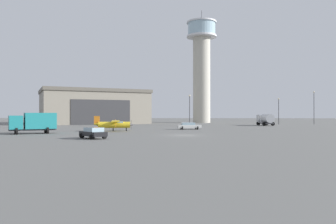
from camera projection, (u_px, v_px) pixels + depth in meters
name	position (u px, v px, depth m)	size (l,w,h in m)	color
ground_plane	(184.00, 135.00, 46.14)	(400.00, 400.00, 0.00)	#60605E
control_tower	(202.00, 64.00, 113.63)	(10.41, 10.41, 39.31)	#B2AD9E
hangar	(93.00, 107.00, 103.03)	(38.63, 35.28, 10.51)	gray
airplane_yellow	(114.00, 124.00, 57.88)	(7.07, 9.06, 2.67)	gold
truck_fuel_tanker_silver	(266.00, 119.00, 85.36)	(3.97, 6.84, 3.04)	#38383D
truck_box_teal	(34.00, 122.00, 50.03)	(6.97, 5.84, 3.20)	#38383D
car_black	(93.00, 133.00, 39.79)	(4.12, 4.12, 1.37)	black
car_white	(189.00, 126.00, 63.96)	(4.85, 2.95, 1.37)	white
light_post_west	(314.00, 105.00, 96.35)	(0.44, 0.44, 9.80)	#38383D
light_post_east	(279.00, 109.00, 94.56)	(0.44, 0.44, 7.68)	#38383D
light_post_north	(190.00, 107.00, 86.45)	(0.44, 0.44, 8.17)	#38383D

